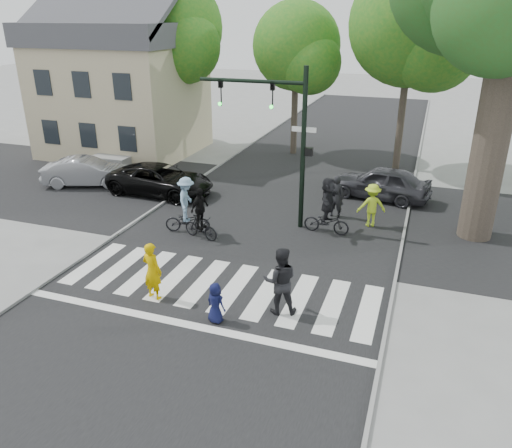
{
  "coord_description": "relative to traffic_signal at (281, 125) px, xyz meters",
  "views": [
    {
      "loc": [
        5.45,
        -11.13,
        7.64
      ],
      "look_at": [
        0.5,
        3.0,
        1.3
      ],
      "focal_mm": 35.0,
      "sensor_mm": 36.0,
      "label": 1
    }
  ],
  "objects": [
    {
      "name": "bg_tree_1",
      "position": [
        -9.06,
        9.28,
        2.75
      ],
      "size": [
        6.09,
        5.8,
        9.8
      ],
      "color": "brown",
      "rests_on": "ground"
    },
    {
      "name": "road_stem",
      "position": [
        -0.35,
        -1.2,
        -3.9
      ],
      "size": [
        10.0,
        70.0,
        0.01
      ],
      "primitive_type": "cube",
      "color": "black",
      "rests_on": "ground"
    },
    {
      "name": "curb_left",
      "position": [
        -5.4,
        -1.2,
        -3.85
      ],
      "size": [
        0.1,
        70.0,
        0.1
      ],
      "primitive_type": "cube",
      "color": "gray",
      "rests_on": "ground"
    },
    {
      "name": "bystander_hivis",
      "position": [
        3.38,
        1.01,
        -3.05
      ],
      "size": [
        1.25,
        0.98,
        1.7
      ],
      "primitive_type": "imported",
      "rotation": [
        0.0,
        0.0,
        3.5
      ],
      "color": "#B0D524",
      "rests_on": "ground"
    },
    {
      "name": "traffic_signal",
      "position": [
        0.0,
        0.0,
        0.0
      ],
      "size": [
        4.45,
        0.29,
        6.0
      ],
      "color": "black",
      "rests_on": "ground"
    },
    {
      "name": "car_grey",
      "position": [
        3.36,
        4.31,
        -3.17
      ],
      "size": [
        4.51,
        2.39,
        1.46
      ],
      "primitive_type": "imported",
      "rotation": [
        0.0,
        0.0,
        -1.73
      ],
      "color": "#303035",
      "rests_on": "ground"
    },
    {
      "name": "curb_right",
      "position": [
        4.7,
        -1.2,
        -3.85
      ],
      "size": [
        0.1,
        70.0,
        0.1
      ],
      "primitive_type": "cube",
      "color": "gray",
      "rests_on": "ground"
    },
    {
      "name": "road_cross",
      "position": [
        -0.35,
        1.8,
        -3.89
      ],
      "size": [
        70.0,
        10.0,
        0.01
      ],
      "primitive_type": "cube",
      "color": "black",
      "rests_on": "ground"
    },
    {
      "name": "pedestrian_child",
      "position": [
        0.34,
        -6.99,
        -3.32
      ],
      "size": [
        0.65,
        0.52,
        1.15
      ],
      "primitive_type": "imported",
      "rotation": [
        0.0,
        0.0,
        2.84
      ],
      "color": "#0F1239",
      "rests_on": "ground"
    },
    {
      "name": "cyclist_mid",
      "position": [
        -2.33,
        -2.24,
        -3.11
      ],
      "size": [
        1.53,
        0.96,
        1.93
      ],
      "color": "black",
      "rests_on": "ground"
    },
    {
      "name": "car_suv",
      "position": [
        -6.14,
        1.62,
        -3.23
      ],
      "size": [
        4.96,
        2.46,
        1.35
      ],
      "primitive_type": "imported",
      "rotation": [
        0.0,
        0.0,
        1.52
      ],
      "color": "black",
      "rests_on": "ground"
    },
    {
      "name": "cyclist_right",
      "position": [
        1.9,
        -0.24,
        -2.93
      ],
      "size": [
        1.73,
        1.61,
        2.17
      ],
      "color": "black",
      "rests_on": "ground"
    },
    {
      "name": "house",
      "position": [
        -11.85,
        7.78,
        -0.1
      ],
      "size": [
        8.4,
        8.1,
        8.82
      ],
      "color": "beige",
      "rests_on": "ground"
    },
    {
      "name": "bystander_dark",
      "position": [
        1.91,
        1.5,
        -3.03
      ],
      "size": [
        0.66,
        0.46,
        1.74
      ],
      "primitive_type": "imported",
      "rotation": [
        0.0,
        0.0,
        3.07
      ],
      "color": "black",
      "rests_on": "ground"
    },
    {
      "name": "pedestrian_woman",
      "position": [
        -1.85,
        -6.46,
        -3.03
      ],
      "size": [
        0.71,
        0.54,
        1.75
      ],
      "primitive_type": "imported",
      "rotation": [
        0.0,
        0.0,
        2.93
      ],
      "color": "#D2A600",
      "rests_on": "ground"
    },
    {
      "name": "ground",
      "position": [
        -0.35,
        -6.2,
        -3.9
      ],
      "size": [
        120.0,
        120.0,
        0.0
      ],
      "primitive_type": "plane",
      "color": "gray",
      "rests_on": "ground"
    },
    {
      "name": "bg_tree_3",
      "position": [
        3.95,
        9.07,
        3.04
      ],
      "size": [
        6.3,
        6.0,
        10.2
      ],
      "color": "brown",
      "rests_on": "ground"
    },
    {
      "name": "pedestrian_adult",
      "position": [
        1.81,
        -5.97,
        -2.93
      ],
      "size": [
        1.12,
        0.99,
        1.94
      ],
      "primitive_type": "imported",
      "rotation": [
        0.0,
        0.0,
        3.46
      ],
      "color": "black",
      "rests_on": "ground"
    },
    {
      "name": "cyclist_left",
      "position": [
        -3.05,
        -1.85,
        -2.97
      ],
      "size": [
        1.79,
        1.23,
        2.15
      ],
      "color": "black",
      "rests_on": "ground"
    },
    {
      "name": "bg_tree_0",
      "position": [
        -14.09,
        9.8,
        2.24
      ],
      "size": [
        5.46,
        5.2,
        8.97
      ],
      "color": "brown",
      "rests_on": "ground"
    },
    {
      "name": "bg_tree_2",
      "position": [
        -2.11,
        10.42,
        1.88
      ],
      "size": [
        5.04,
        4.8,
        8.4
      ],
      "color": "brown",
      "rests_on": "ground"
    },
    {
      "name": "car_silver",
      "position": [
        -10.08,
        1.56,
        -3.23
      ],
      "size": [
        4.3,
        2.77,
        1.34
      ],
      "primitive_type": "imported",
      "rotation": [
        0.0,
        0.0,
        1.93
      ],
      "color": "#97989C",
      "rests_on": "ground"
    },
    {
      "name": "crosswalk",
      "position": [
        -0.35,
        -5.54,
        -3.89
      ],
      "size": [
        10.0,
        3.85,
        0.01
      ],
      "color": "silver",
      "rests_on": "ground"
    }
  ]
}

